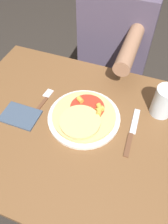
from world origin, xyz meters
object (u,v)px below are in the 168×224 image
Objects in this scene: dining_table at (76,143)px; knife at (132,132)px; plate at (84,117)px; fork at (43,102)px; pizza at (84,116)px; drinking_glass at (164,102)px; person_diner at (116,43)px.

knife is at bearing 11.33° from dining_table.
plate reaches higher than fork.
drinking_glass is at bearing 27.69° from pizza.
dining_table is at bearing -148.67° from drinking_glass.
drinking_glass is at bearing 31.33° from dining_table.
fork and knife have the same top height.
pizza is 0.19m from knife.
drinking_glass is at bearing 26.73° from plate.
plate reaches higher than dining_table.
person_diner is (0.16, 0.58, -0.04)m from fork.
person_diner is at bearing 123.12° from drinking_glass.
plate is 0.19m from knife.
drinking_glass is (0.29, 0.18, 0.19)m from dining_table.
plate is at bearing -153.27° from drinking_glass.
person_diner reaches higher than drinking_glass.
plate is at bearing 105.35° from pizza.
person_diner is at bearing 92.82° from plate.
drinking_glass reaches higher than knife.
pizza is at bearing -178.33° from knife.
dining_table is 0.82× the size of person_diner.
pizza is at bearing -6.92° from fork.
knife is at bearing 0.13° from plate.
fork is (-0.19, 0.02, -0.02)m from pizza.
dining_table is at bearing -89.34° from person_diner.
drinking_glass is (0.27, 0.14, 0.05)m from plate.
plate is 0.24× the size of person_diner.
fork is 0.80× the size of knife.
person_diner is at bearing 92.92° from pizza.
drinking_glass reaches higher than plate.
fork is at bearing 173.08° from pizza.
fork is 0.38m from knife.
person_diner reaches higher than knife.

